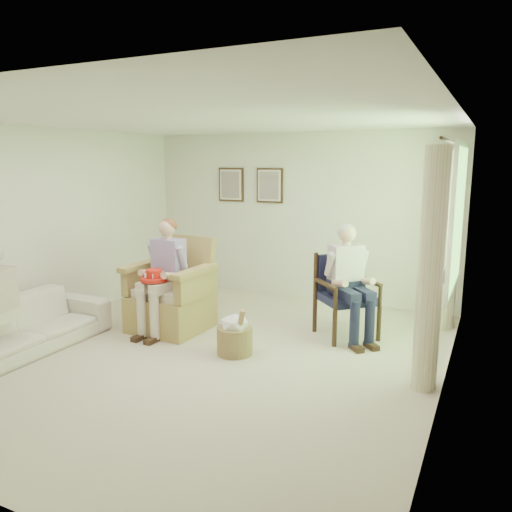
% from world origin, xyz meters
% --- Properties ---
extents(floor, '(5.50, 5.50, 0.00)m').
position_xyz_m(floor, '(0.00, 0.00, 0.00)').
color(floor, beige).
rests_on(floor, ground).
extents(back_wall, '(5.00, 0.04, 2.60)m').
position_xyz_m(back_wall, '(0.00, 2.75, 1.30)').
color(back_wall, silver).
rests_on(back_wall, ground).
extents(left_wall, '(0.04, 5.50, 2.60)m').
position_xyz_m(left_wall, '(-2.50, 0.00, 1.30)').
color(left_wall, silver).
rests_on(left_wall, ground).
extents(right_wall, '(0.04, 5.50, 2.60)m').
position_xyz_m(right_wall, '(2.50, 0.00, 1.30)').
color(right_wall, silver).
rests_on(right_wall, ground).
extents(ceiling, '(5.00, 5.50, 0.02)m').
position_xyz_m(ceiling, '(0.00, 0.00, 2.60)').
color(ceiling, white).
rests_on(ceiling, back_wall).
extents(window, '(0.13, 2.50, 1.63)m').
position_xyz_m(window, '(2.46, 1.20, 1.58)').
color(window, '#2D6B23').
rests_on(window, right_wall).
extents(curtain_left, '(0.34, 0.34, 2.30)m').
position_xyz_m(curtain_left, '(2.33, 0.22, 1.15)').
color(curtain_left, beige).
rests_on(curtain_left, ground).
extents(curtain_right, '(0.34, 0.34, 2.30)m').
position_xyz_m(curtain_right, '(2.33, 2.18, 1.15)').
color(curtain_right, beige).
rests_on(curtain_right, ground).
extents(framed_print_left, '(0.45, 0.05, 0.55)m').
position_xyz_m(framed_print_left, '(-1.15, 2.71, 1.78)').
color(framed_print_left, '#382114').
rests_on(framed_print_left, back_wall).
extents(framed_print_right, '(0.45, 0.05, 0.55)m').
position_xyz_m(framed_print_right, '(-0.45, 2.71, 1.78)').
color(framed_print_right, '#382114').
rests_on(framed_print_right, back_wall).
extents(wicker_armchair, '(0.93, 0.92, 1.19)m').
position_xyz_m(wicker_armchair, '(-0.87, 0.59, 0.38)').
color(wicker_armchair, '#A7914F').
rests_on(wicker_armchair, ground).
extents(wood_armchair, '(0.65, 0.61, 1.00)m').
position_xyz_m(wood_armchair, '(1.25, 1.36, 0.55)').
color(wood_armchair, black).
rests_on(wood_armchair, ground).
extents(sofa, '(2.05, 0.80, 0.60)m').
position_xyz_m(sofa, '(-1.95, -0.84, 0.30)').
color(sofa, '#EEE5CD').
rests_on(sofa, ground).
extents(person_wicker, '(0.40, 0.63, 1.42)m').
position_xyz_m(person_wicker, '(-0.87, 0.43, 0.85)').
color(person_wicker, beige).
rests_on(person_wicker, ground).
extents(person_dark, '(0.40, 0.63, 1.38)m').
position_xyz_m(person_dark, '(1.25, 1.20, 0.82)').
color(person_dark, '#191B38').
rests_on(person_dark, ground).
extents(red_hat, '(0.33, 0.33, 0.14)m').
position_xyz_m(red_hat, '(-0.88, 0.23, 0.77)').
color(red_hat, red).
rests_on(red_hat, person_wicker).
extents(hatbox, '(0.54, 0.54, 0.60)m').
position_xyz_m(hatbox, '(0.28, 0.15, 0.23)').
color(hatbox, tan).
rests_on(hatbox, ground).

